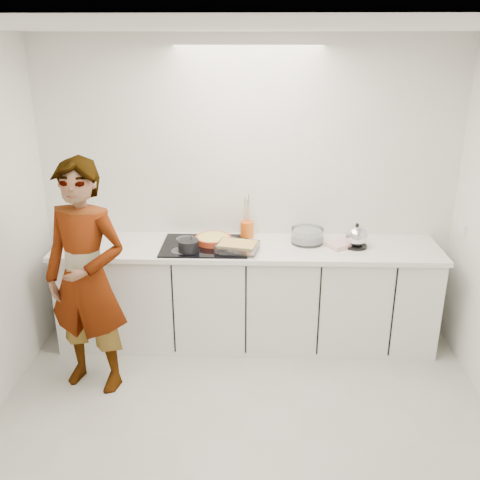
{
  "coord_description": "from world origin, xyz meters",
  "views": [
    {
      "loc": [
        0.07,
        -2.91,
        2.54
      ],
      "look_at": [
        -0.05,
        1.05,
        1.05
      ],
      "focal_mm": 40.0,
      "sensor_mm": 36.0,
      "label": 1
    }
  ],
  "objects_px": {
    "tart_dish": "(213,239)",
    "kettle": "(356,237)",
    "cook": "(86,279)",
    "hob": "(205,246)",
    "utensil_crock": "(247,230)",
    "mixing_bowl": "(307,236)",
    "baking_dish": "(238,246)",
    "saucepan": "(189,246)"
  },
  "relations": [
    {
      "from": "baking_dish",
      "to": "utensil_crock",
      "type": "height_order",
      "value": "utensil_crock"
    },
    {
      "from": "mixing_bowl",
      "to": "utensil_crock",
      "type": "xyz_separation_m",
      "value": [
        -0.52,
        0.12,
        0.01
      ]
    },
    {
      "from": "tart_dish",
      "to": "baking_dish",
      "type": "height_order",
      "value": "baking_dish"
    },
    {
      "from": "saucepan",
      "to": "mixing_bowl",
      "type": "distance_m",
      "value": 1.02
    },
    {
      "from": "utensil_crock",
      "to": "cook",
      "type": "distance_m",
      "value": 1.46
    },
    {
      "from": "baking_dish",
      "to": "cook",
      "type": "distance_m",
      "value": 1.22
    },
    {
      "from": "baking_dish",
      "to": "cook",
      "type": "xyz_separation_m",
      "value": [
        -1.09,
        -0.53,
        -0.06
      ]
    },
    {
      "from": "hob",
      "to": "mixing_bowl",
      "type": "distance_m",
      "value": 0.87
    },
    {
      "from": "baking_dish",
      "to": "cook",
      "type": "bearing_deg",
      "value": -154.26
    },
    {
      "from": "kettle",
      "to": "cook",
      "type": "distance_m",
      "value": 2.18
    },
    {
      "from": "cook",
      "to": "saucepan",
      "type": "bearing_deg",
      "value": 50.28
    },
    {
      "from": "cook",
      "to": "baking_dish",
      "type": "bearing_deg",
      "value": 40.53
    },
    {
      "from": "utensil_crock",
      "to": "cook",
      "type": "height_order",
      "value": "cook"
    },
    {
      "from": "saucepan",
      "to": "kettle",
      "type": "relative_size",
      "value": 0.79
    },
    {
      "from": "saucepan",
      "to": "mixing_bowl",
      "type": "height_order",
      "value": "saucepan"
    },
    {
      "from": "saucepan",
      "to": "baking_dish",
      "type": "relative_size",
      "value": 0.48
    },
    {
      "from": "mixing_bowl",
      "to": "hob",
      "type": "bearing_deg",
      "value": -172.56
    },
    {
      "from": "tart_dish",
      "to": "kettle",
      "type": "xyz_separation_m",
      "value": [
        1.2,
        -0.04,
        0.05
      ]
    },
    {
      "from": "mixing_bowl",
      "to": "baking_dish",
      "type": "bearing_deg",
      "value": -158.85
    },
    {
      "from": "kettle",
      "to": "cook",
      "type": "height_order",
      "value": "cook"
    },
    {
      "from": "baking_dish",
      "to": "mixing_bowl",
      "type": "relative_size",
      "value": 1.09
    },
    {
      "from": "mixing_bowl",
      "to": "cook",
      "type": "distance_m",
      "value": 1.84
    },
    {
      "from": "hob",
      "to": "cook",
      "type": "relative_size",
      "value": 0.4
    },
    {
      "from": "kettle",
      "to": "mixing_bowl",
      "type": "bearing_deg",
      "value": 166.97
    },
    {
      "from": "saucepan",
      "to": "baking_dish",
      "type": "bearing_deg",
      "value": 4.52
    },
    {
      "from": "kettle",
      "to": "hob",
      "type": "bearing_deg",
      "value": -179.06
    },
    {
      "from": "mixing_bowl",
      "to": "kettle",
      "type": "height_order",
      "value": "kettle"
    },
    {
      "from": "tart_dish",
      "to": "utensil_crock",
      "type": "bearing_deg",
      "value": 30.07
    },
    {
      "from": "hob",
      "to": "tart_dish",
      "type": "xyz_separation_m",
      "value": [
        0.06,
        0.07,
        0.03
      ]
    },
    {
      "from": "utensil_crock",
      "to": "cook",
      "type": "xyz_separation_m",
      "value": [
        -1.16,
        -0.87,
        -0.09
      ]
    },
    {
      "from": "tart_dish",
      "to": "baking_dish",
      "type": "distance_m",
      "value": 0.28
    },
    {
      "from": "kettle",
      "to": "saucepan",
      "type": "bearing_deg",
      "value": -173.15
    },
    {
      "from": "cook",
      "to": "hob",
      "type": "bearing_deg",
      "value": 52.96
    },
    {
      "from": "saucepan",
      "to": "cook",
      "type": "distance_m",
      "value": 0.86
    },
    {
      "from": "mixing_bowl",
      "to": "utensil_crock",
      "type": "bearing_deg",
      "value": 167.16
    },
    {
      "from": "tart_dish",
      "to": "saucepan",
      "type": "distance_m",
      "value": 0.28
    },
    {
      "from": "tart_dish",
      "to": "kettle",
      "type": "bearing_deg",
      "value": -2.15
    },
    {
      "from": "tart_dish",
      "to": "kettle",
      "type": "distance_m",
      "value": 1.2
    },
    {
      "from": "hob",
      "to": "baking_dish",
      "type": "xyz_separation_m",
      "value": [
        0.28,
        -0.11,
        0.04
      ]
    },
    {
      "from": "baking_dish",
      "to": "hob",
      "type": "bearing_deg",
      "value": 157.72
    },
    {
      "from": "hob",
      "to": "utensil_crock",
      "type": "bearing_deg",
      "value": 33.57
    },
    {
      "from": "hob",
      "to": "kettle",
      "type": "relative_size",
      "value": 3.17
    }
  ]
}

